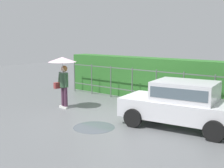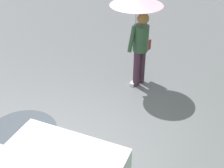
% 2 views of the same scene
% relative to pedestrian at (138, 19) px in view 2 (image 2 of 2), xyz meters
% --- Properties ---
extents(ground_plane, '(40.00, 40.00, 0.00)m').
position_rel_pedestrian_xyz_m(ground_plane, '(2.27, 0.35, -1.58)').
color(ground_plane, slate).
extents(pedestrian, '(1.10, 1.10, 2.07)m').
position_rel_pedestrian_xyz_m(pedestrian, '(0.00, 0.00, 0.00)').
color(pedestrian, '#47283D').
rests_on(pedestrian, ground).
extents(puddle_near, '(1.34, 1.34, 0.00)m').
position_rel_pedestrian_xyz_m(puddle_near, '(2.63, -1.06, -1.58)').
color(puddle_near, '#4C545B').
rests_on(puddle_near, ground).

